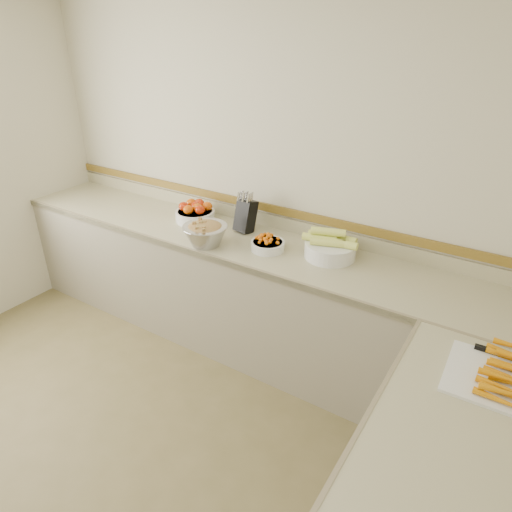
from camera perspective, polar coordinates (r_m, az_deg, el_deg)
The scene contains 9 objects.
ground_plane at distance 2.94m, azimuth -22.93°, elevation -26.69°, with size 4.00×4.00×0.00m, color brown.
back_wall at distance 3.38m, azimuth 0.97°, elevation 10.24°, with size 4.00×4.00×0.00m, color beige.
counter_back at distance 3.48m, azimuth -1.95°, elevation -4.54°, with size 4.00×0.65×1.08m.
knife_block at distance 3.36m, azimuth -1.32°, elevation 5.16°, with size 0.15×0.17×0.31m.
tomato_bowl at distance 3.60m, azimuth -7.59°, elevation 5.43°, with size 0.31×0.31×0.15m.
cherry_tomato_bowl at distance 3.10m, azimuth 1.46°, elevation 1.51°, with size 0.23×0.23×0.12m.
corn_bowl at distance 3.03m, azimuth 9.25°, elevation 1.14°, with size 0.37×0.34×0.20m.
rhubarb_bowl at distance 3.16m, azimuth -6.36°, elevation 2.87°, with size 0.31×0.31×0.18m.
cutting_board at distance 2.29m, azimuth 28.99°, elevation -13.23°, with size 0.50×0.44×0.07m.
Camera 1 is at (1.70, -0.76, 2.28)m, focal length 32.00 mm.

